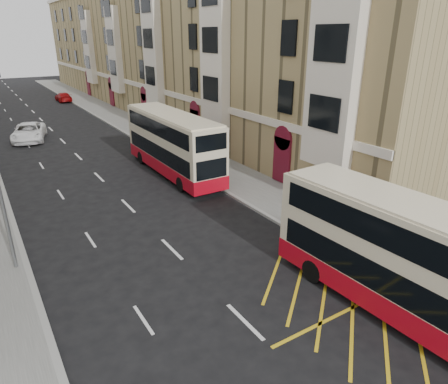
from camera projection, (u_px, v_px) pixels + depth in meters
pavement_right at (158, 138)px, 38.45m from camera, size 4.00×120.00×0.15m
kerb_right at (138, 141)px, 37.46m from camera, size 0.25×120.00×0.15m
road_markings at (42, 121)px, 46.30m from camera, size 10.00×110.00×0.01m
terrace_right at (156, 50)px, 51.18m from camera, size 10.75×79.00×15.25m
guard_railing at (335, 236)px, 18.23m from camera, size 0.06×6.56×1.01m
double_decker_front at (413, 264)px, 13.56m from camera, size 2.90×10.77×4.26m
double_decker_rear at (173, 144)px, 28.10m from camera, size 2.57×10.94×4.35m
pedestrian_mid at (398, 222)px, 19.18m from camera, size 1.06×1.00×1.74m
white_van at (29, 132)px, 37.59m from camera, size 3.97×6.22×1.60m
car_red at (63, 97)px, 59.20m from camera, size 1.90×4.56×1.32m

